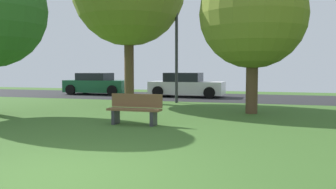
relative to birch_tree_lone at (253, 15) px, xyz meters
The scene contains 7 objects.
ground_plane 9.94m from the birch_tree_lone, 104.12° to the right, with size 44.00×44.00×0.00m, color #3D6628.
road_strip 8.19m from the birch_tree_lone, 107.88° to the left, with size 44.00×6.40×0.01m, color #28282B.
birch_tree_lone is the anchor object (origin of this frame).
parked_car_green 12.80m from the birch_tree_lone, 144.47° to the left, with size 4.06×2.00×1.36m.
parked_car_white 8.69m from the birch_tree_lone, 121.27° to the left, with size 4.26×2.01×1.40m.
park_bench 5.79m from the birch_tree_lone, 129.34° to the right, with size 1.60×0.45×0.90m.
street_lamp_post 5.13m from the birch_tree_lone, 139.63° to the left, with size 0.14×0.14×4.50m, color #2D2D33.
Camera 1 is at (3.26, -4.84, 1.67)m, focal length 39.42 mm.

